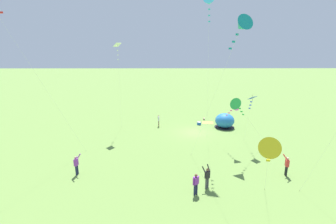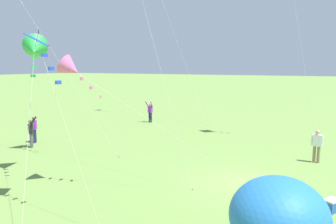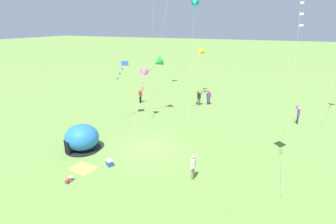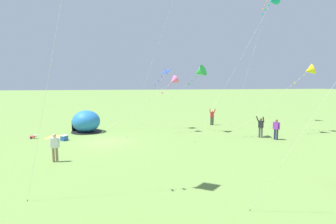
% 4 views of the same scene
% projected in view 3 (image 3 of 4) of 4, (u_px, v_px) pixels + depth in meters
% --- Properties ---
extents(ground_plane, '(300.00, 300.00, 0.00)m').
position_uv_depth(ground_plane, '(146.00, 149.00, 21.40)').
color(ground_plane, olive).
extents(popup_tent, '(2.81, 2.81, 2.10)m').
position_uv_depth(popup_tent, '(82.00, 138.00, 20.98)').
color(popup_tent, '#2672BF').
rests_on(popup_tent, ground).
extents(picnic_blanket, '(1.91, 1.59, 0.01)m').
position_uv_depth(picnic_blanket, '(83.00, 168.00, 18.50)').
color(picnic_blanket, gold).
rests_on(picnic_blanket, ground).
extents(cooler_box, '(0.64, 0.59, 0.44)m').
position_uv_depth(cooler_box, '(109.00, 163.00, 18.80)').
color(cooler_box, '#2659B2').
rests_on(cooler_box, ground).
extents(toddler_crawling, '(0.28, 0.55, 0.32)m').
position_uv_depth(toddler_crawling, '(69.00, 180.00, 16.87)').
color(toddler_crawling, red).
rests_on(toddler_crawling, ground).
extents(person_watching_sky, '(0.24, 0.59, 1.72)m').
position_uv_depth(person_watching_sky, '(193.00, 166.00, 16.96)').
color(person_watching_sky, '#8C7251').
rests_on(person_watching_sky, ground).
extents(person_flying_kite, '(0.54, 0.68, 1.89)m').
position_uv_depth(person_flying_kite, '(140.00, 95.00, 33.35)').
color(person_flying_kite, black).
rests_on(person_flying_kite, ground).
extents(person_far_back, '(0.51, 0.41, 1.72)m').
position_uv_depth(person_far_back, '(209.00, 97.00, 32.68)').
color(person_far_back, '#1E2347').
rests_on(person_far_back, ground).
extents(person_with_toddler, '(0.54, 0.68, 1.89)m').
position_uv_depth(person_with_toddler, '(298.00, 114.00, 26.37)').
color(person_with_toddler, '#1E2347').
rests_on(person_with_toddler, ground).
extents(person_arms_raised, '(0.72, 0.68, 1.89)m').
position_uv_depth(person_arms_raised, '(199.00, 98.00, 32.30)').
color(person_arms_raised, '#4C4C51').
rests_on(person_arms_raised, ground).
extents(kite_teal, '(2.54, 8.17, 12.56)m').
position_uv_depth(kite_teal, '(195.00, 3.00, 30.49)').
color(kite_teal, silver).
rests_on(kite_teal, ground).
extents(kite_yellow, '(3.46, 6.19, 6.51)m').
position_uv_depth(kite_yellow, '(200.00, 52.00, 36.38)').
color(kite_yellow, silver).
rests_on(kite_yellow, ground).
extents(kite_pink, '(2.90, 8.06, 5.44)m').
position_uv_depth(kite_pink, '(144.00, 74.00, 26.40)').
color(kite_pink, silver).
rests_on(kite_pink, ground).
extents(kite_green, '(6.16, 5.75, 6.41)m').
position_uv_depth(kite_green, '(158.00, 62.00, 28.09)').
color(kite_green, silver).
rests_on(kite_green, ground).
extents(kite_blue, '(1.16, 3.47, 6.19)m').
position_uv_depth(kite_blue, '(123.00, 67.00, 26.41)').
color(kite_blue, silver).
rests_on(kite_blue, ground).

